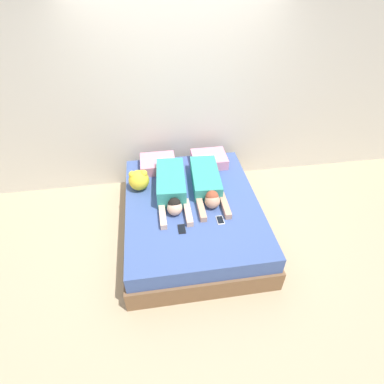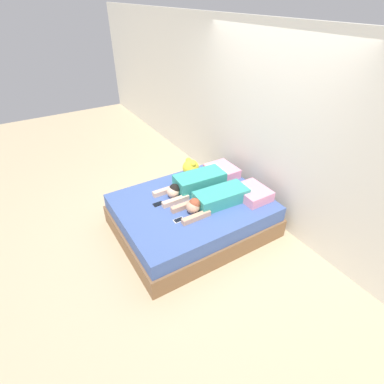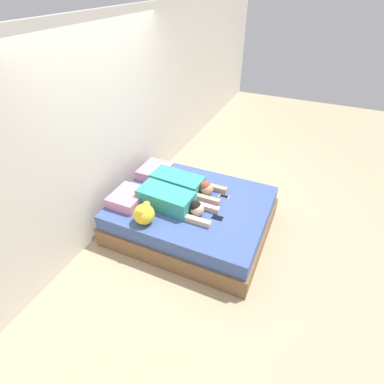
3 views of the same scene
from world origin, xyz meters
TOP-DOWN VIEW (x-y plane):
  - ground_plane at (0.00, 0.00)m, footprint 12.00×12.00m
  - wall_back at (0.00, 1.16)m, footprint 12.00×0.06m
  - bed at (0.00, 0.00)m, footprint 1.62×2.01m
  - pillow_head_left at (-0.35, 0.75)m, footprint 0.46×0.39m
  - pillow_head_right at (0.35, 0.75)m, footprint 0.46×0.39m
  - person_left at (-0.22, 0.18)m, footprint 0.38×1.03m
  - person_right at (0.22, 0.22)m, footprint 0.37×1.04m
  - cell_phone_left at (-0.18, -0.42)m, footprint 0.08×0.13m
  - cell_phone_right at (0.26, -0.35)m, footprint 0.08×0.13m
  - plush_toy at (-0.60, 0.35)m, footprint 0.25×0.25m

SIDE VIEW (x-z plane):
  - ground_plane at x=0.00m, z-range 0.00..0.00m
  - bed at x=0.00m, z-range 0.00..0.48m
  - cell_phone_left at x=-0.18m, z-range 0.48..0.49m
  - cell_phone_right at x=0.26m, z-range 0.48..0.49m
  - pillow_head_left at x=-0.35m, z-range 0.48..0.62m
  - pillow_head_right at x=0.35m, z-range 0.48..0.62m
  - person_right at x=0.22m, z-range 0.47..0.67m
  - person_left at x=-0.22m, z-range 0.47..0.70m
  - plush_toy at x=-0.60m, z-range 0.48..0.75m
  - wall_back at x=0.00m, z-range 0.00..2.60m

